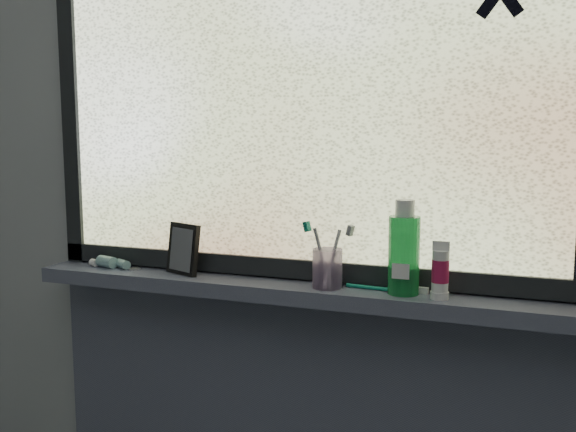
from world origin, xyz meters
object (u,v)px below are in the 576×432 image
(mouthwash_bottle, at_px, (404,247))
(cream_tube, at_px, (440,268))
(toothbrush_cup, at_px, (327,268))
(vanity_mirror, at_px, (183,249))

(mouthwash_bottle, xyz_separation_m, cream_tube, (0.09, -0.02, -0.04))
(toothbrush_cup, xyz_separation_m, mouthwash_bottle, (0.19, 0.01, 0.06))
(cream_tube, bearing_deg, mouthwash_bottle, 167.42)
(mouthwash_bottle, relative_size, cream_tube, 1.92)
(mouthwash_bottle, bearing_deg, toothbrush_cup, -177.83)
(vanity_mirror, relative_size, mouthwash_bottle, 0.74)
(toothbrush_cup, bearing_deg, mouthwash_bottle, 2.17)
(vanity_mirror, distance_m, cream_tube, 0.69)
(vanity_mirror, xyz_separation_m, mouthwash_bottle, (0.60, -0.01, 0.04))
(vanity_mirror, bearing_deg, mouthwash_bottle, 21.11)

